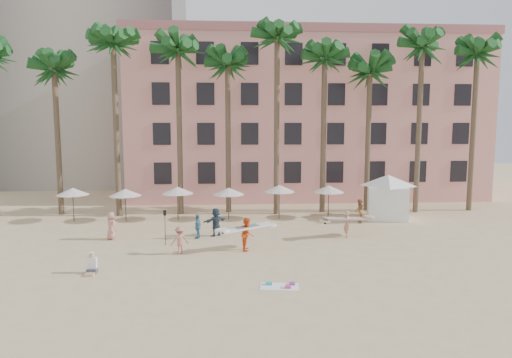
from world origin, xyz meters
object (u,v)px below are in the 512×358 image
Objects in this scene: pink_hotel at (302,119)px; cabana at (388,193)px; carrier_yellow at (347,222)px; carrier_white at (247,233)px.

cabana is at bearing -71.41° from pink_hotel.
cabana reaches higher than carrier_yellow.
pink_hotel reaches higher than carrier_yellow.
cabana is 14.41m from carrier_white.
carrier_white reaches higher than carrier_yellow.
cabana is at bearing 36.28° from carrier_white.
pink_hotel is at bearing 108.59° from cabana.
pink_hotel is at bearing 89.64° from carrier_yellow.
carrier_white is (-6.80, -2.65, 0.02)m from carrier_yellow.
pink_hotel is 10.95× the size of carrier_white.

